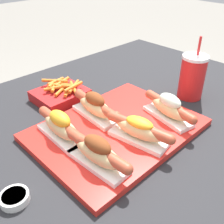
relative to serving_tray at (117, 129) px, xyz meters
The scene contains 10 objects.
patio_table 0.36m from the serving_tray, 97.30° to the left, with size 1.44×0.96×0.69m.
serving_tray is the anchor object (origin of this frame).
hot_dog_0 0.16m from the serving_tray, 151.52° to the right, with size 0.07×0.20×0.08m.
hot_dog_1 0.09m from the serving_tray, 91.03° to the right, with size 0.08×0.20×0.07m.
hot_dog_2 0.16m from the serving_tray, 27.68° to the right, with size 0.09×0.20×0.08m.
hot_dog_3 0.16m from the serving_tray, 153.26° to the left, with size 0.07×0.20×0.08m.
hot_dog_4 0.09m from the serving_tray, 91.68° to the left, with size 0.07×0.20×0.08m.
sauce_bowl 0.32m from the serving_tray, behind, with size 0.06×0.06×0.02m.
drink_cup 0.34m from the serving_tray, ahead, with size 0.09×0.09×0.21m.
fries_basket 0.27m from the serving_tray, 92.04° to the left, with size 0.16×0.15×0.06m.
Camera 1 is at (-0.42, -0.48, 1.13)m, focal length 42.00 mm.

